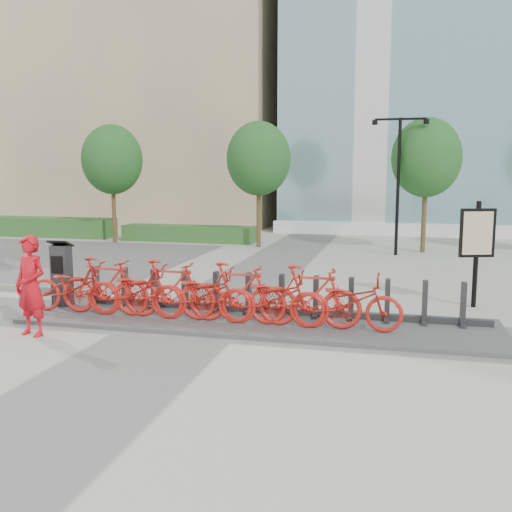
% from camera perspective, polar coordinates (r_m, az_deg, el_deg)
% --- Properties ---
extents(ground, '(120.00, 120.00, 0.00)m').
position_cam_1_polar(ground, '(11.76, -6.55, -6.65)').
color(ground, '#ADAD9B').
extents(hedge_a, '(10.00, 1.40, 0.90)m').
position_cam_1_polar(hedge_a, '(30.23, -22.72, 2.77)').
color(hedge_a, '#1A4B1A').
rests_on(hedge_a, ground).
extents(hedge_b, '(6.00, 1.20, 0.70)m').
position_cam_1_polar(hedge_b, '(25.62, -6.73, 2.25)').
color(hedge_b, '#1A4B1A').
rests_on(hedge_b, ground).
extents(tree_0, '(2.60, 2.60, 5.10)m').
position_cam_1_polar(tree_0, '(25.63, -14.19, 9.31)').
color(tree_0, '#4F3718').
rests_on(tree_0, ground).
extents(tree_1, '(2.60, 2.60, 5.10)m').
position_cam_1_polar(tree_1, '(23.30, 0.27, 9.69)').
color(tree_1, '#4F3718').
rests_on(tree_1, ground).
extents(tree_2, '(2.60, 2.60, 5.10)m').
position_cam_1_polar(tree_2, '(22.66, 16.67, 9.39)').
color(tree_2, '#4F3718').
rests_on(tree_2, ground).
extents(streetlamp, '(2.00, 0.20, 5.00)m').
position_cam_1_polar(streetlamp, '(21.63, 14.07, 8.34)').
color(streetlamp, black).
rests_on(streetlamp, ground).
extents(dock_pad, '(9.60, 2.40, 0.08)m').
position_cam_1_polar(dock_pad, '(11.66, 0.01, -6.53)').
color(dock_pad, '#4C4C4C').
rests_on(dock_pad, ground).
extents(dock_rail_posts, '(8.02, 0.50, 0.85)m').
position_cam_1_polar(dock_rail_posts, '(11.98, 0.84, -3.84)').
color(dock_rail_posts, '#272729').
rests_on(dock_rail_posts, dock_pad).
extents(bike_0, '(2.06, 0.72, 1.08)m').
position_cam_1_polar(bike_0, '(12.71, -17.74, -2.99)').
color(bike_0, '#B31C14').
rests_on(bike_0, dock_pad).
extents(bike_1, '(2.00, 0.57, 1.20)m').
position_cam_1_polar(bike_1, '(12.34, -14.90, -2.93)').
color(bike_1, '#B31C14').
rests_on(bike_1, dock_pad).
extents(bike_2, '(2.06, 0.72, 1.08)m').
position_cam_1_polar(bike_2, '(12.02, -11.88, -3.40)').
color(bike_2, '#B31C14').
rests_on(bike_2, dock_pad).
extents(bike_3, '(2.00, 0.57, 1.20)m').
position_cam_1_polar(bike_3, '(11.72, -8.71, -3.33)').
color(bike_3, '#B31C14').
rests_on(bike_3, dock_pad).
extents(bike_4, '(2.06, 0.72, 1.08)m').
position_cam_1_polar(bike_4, '(11.48, -5.37, -3.82)').
color(bike_4, '#B31C14').
rests_on(bike_4, dock_pad).
extents(bike_5, '(2.00, 0.57, 1.20)m').
position_cam_1_polar(bike_5, '(11.25, -1.91, -3.72)').
color(bike_5, '#B31C14').
rests_on(bike_5, dock_pad).
extents(bike_6, '(2.06, 0.72, 1.08)m').
position_cam_1_polar(bike_6, '(11.09, 1.68, -4.21)').
color(bike_6, '#B31C14').
rests_on(bike_6, dock_pad).
extents(bike_7, '(2.00, 0.57, 1.20)m').
position_cam_1_polar(bike_7, '(10.95, 5.37, -4.09)').
color(bike_7, '#B31C14').
rests_on(bike_7, dock_pad).
extents(bike_8, '(2.06, 0.72, 1.08)m').
position_cam_1_polar(bike_8, '(10.89, 9.13, -4.55)').
color(bike_8, '#B31C14').
rests_on(bike_8, dock_pad).
extents(kiosk, '(0.47, 0.40, 1.48)m').
position_cam_1_polar(kiosk, '(13.45, -18.85, -1.71)').
color(kiosk, '#272729').
rests_on(kiosk, dock_pad).
extents(worker_red, '(0.77, 0.59, 1.89)m').
position_cam_1_polar(worker_red, '(11.41, -21.61, -2.80)').
color(worker_red, red).
rests_on(worker_red, ground).
extents(map_sign, '(0.78, 0.36, 2.41)m').
position_cam_1_polar(map_sign, '(13.69, 21.24, 1.73)').
color(map_sign, black).
rests_on(map_sign, ground).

